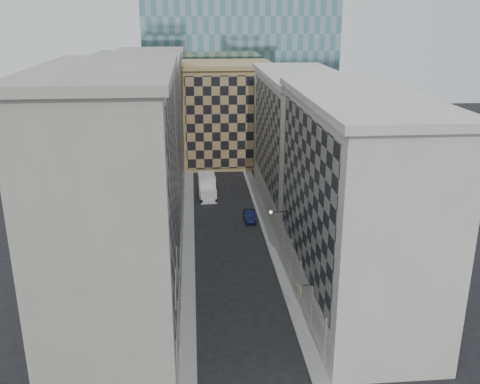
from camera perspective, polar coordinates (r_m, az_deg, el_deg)
sidewalk_west at (r=67.74m, az=-5.51°, el=-5.43°), size 1.50×100.00×0.15m
sidewalk_east at (r=68.40m, az=3.35°, el=-5.13°), size 1.50×100.00×0.15m
bldg_left_a at (r=46.17m, az=-13.04°, el=-1.93°), size 10.80×22.80×23.70m
bldg_left_b at (r=67.20m, az=-10.62°, el=4.30°), size 10.80×22.80×22.70m
bldg_left_c at (r=88.70m, az=-9.35°, el=7.54°), size 10.80×22.80×21.70m
bldg_right_a at (r=52.19m, az=12.07°, el=-1.18°), size 10.80×26.80×20.70m
bldg_right_b at (r=77.44m, az=6.36°, el=5.30°), size 10.80×28.80×19.70m
tan_block at (r=101.57m, az=-1.48°, el=8.40°), size 16.80×14.80×18.80m
church_tower at (r=113.88m, az=-3.09°, el=18.37°), size 7.20×7.20×51.50m
flagpoles_left at (r=42.71m, az=-6.82°, el=-8.95°), size 0.10×6.33×2.33m
bracket_lamp at (r=60.45m, az=3.46°, el=-2.15°), size 1.98×0.36×0.36m
box_truck at (r=83.68m, az=-3.52°, el=0.45°), size 2.80×6.32×3.41m
dark_car at (r=74.35m, az=1.03°, el=-2.56°), size 1.54×4.30×1.41m
shop_sign at (r=49.51m, az=6.38°, el=-10.26°), size 1.22×0.71×0.80m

